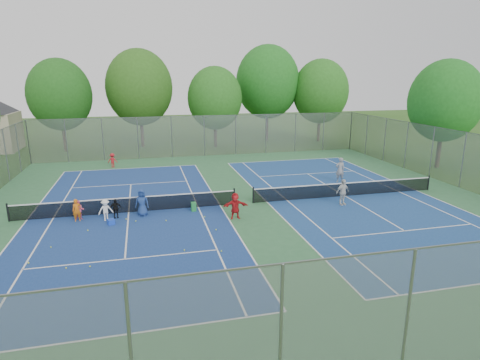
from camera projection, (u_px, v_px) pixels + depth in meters
name	position (u px, v px, depth m)	size (l,w,h in m)	color
ground	(244.00, 204.00, 25.20)	(120.00, 120.00, 0.00)	#2C541A
court_pad	(244.00, 204.00, 25.19)	(32.00, 32.00, 0.01)	#31693E
court_left	(129.00, 212.00, 23.59)	(10.97, 23.77, 0.01)	navy
court_right	(345.00, 196.00, 26.79)	(10.97, 23.77, 0.01)	navy
net_left	(128.00, 205.00, 23.48)	(12.87, 0.10, 0.91)	black
net_right	(346.00, 190.00, 26.68)	(12.87, 0.10, 0.91)	black
fence_north	(204.00, 136.00, 39.73)	(32.00, 0.10, 4.00)	gray
fence_south	(406.00, 325.00, 9.65)	(32.00, 0.10, 4.00)	gray
fence_east	(463.00, 160.00, 28.34)	(32.00, 0.10, 4.00)	gray
tree_nw	(60.00, 95.00, 41.19)	(6.40, 6.40, 9.58)	#443326
tree_nl	(139.00, 87.00, 43.79)	(7.20, 7.20, 10.69)	#443326
tree_nc	(215.00, 98.00, 44.03)	(6.00, 6.00, 8.85)	#443326
tree_nr	(268.00, 82.00, 48.03)	(7.60, 7.60, 11.42)	#443326
tree_ne	(321.00, 91.00, 47.79)	(6.60, 6.60, 9.77)	#443326
tree_side_e	(445.00, 101.00, 33.72)	(6.00, 6.00, 9.20)	#443326
ball_crate	(111.00, 222.00, 21.67)	(0.35, 0.35, 0.30)	blue
ball_hopper	(194.00, 207.00, 23.77)	(0.28, 0.28, 0.55)	green
student_a	(77.00, 210.00, 22.04)	(0.46, 0.31, 1.27)	orange
student_b	(79.00, 210.00, 22.29)	(0.55, 0.43, 1.12)	#FD6290
student_c	(106.00, 210.00, 22.14)	(0.80, 0.46, 1.24)	white
student_d	(115.00, 209.00, 22.56)	(0.66, 0.27, 1.13)	black
student_e	(142.00, 203.00, 22.87)	(0.77, 0.50, 1.58)	navy
student_f	(235.00, 206.00, 22.44)	(1.39, 0.44, 1.50)	red
child_far_baseline	(113.00, 160.00, 35.00)	(0.81, 0.47, 1.26)	red
instructor	(340.00, 170.00, 30.09)	(0.69, 0.46, 1.90)	gray
teen_court_b	(343.00, 192.00, 24.79)	(0.97, 0.40, 1.65)	silver
tennis_ball_0	(184.00, 250.00, 18.41)	(0.07, 0.07, 0.07)	#B9D331
tennis_ball_1	(166.00, 221.00, 22.16)	(0.07, 0.07, 0.07)	#D4E635
tennis_ball_2	(216.00, 230.00, 20.85)	(0.07, 0.07, 0.07)	#CFF138
tennis_ball_3	(126.00, 219.00, 22.40)	(0.07, 0.07, 0.07)	#C5D130
tennis_ball_4	(51.00, 247.00, 18.73)	(0.07, 0.07, 0.07)	#A5C32D
tennis_ball_5	(88.00, 231.00, 20.75)	(0.07, 0.07, 0.07)	#D4EB36
tennis_ball_6	(90.00, 267.00, 16.83)	(0.07, 0.07, 0.07)	#D2DE33
tennis_ball_7	(66.00, 268.00, 16.71)	(0.07, 0.07, 0.07)	yellow
tennis_ball_8	(29.00, 263.00, 17.16)	(0.07, 0.07, 0.07)	#CBE034
tennis_ball_9	(136.00, 221.00, 22.08)	(0.07, 0.07, 0.07)	#BAE334
tennis_ball_10	(221.00, 251.00, 18.31)	(0.07, 0.07, 0.07)	#ABCE2F
tennis_ball_11	(205.00, 217.00, 22.74)	(0.07, 0.07, 0.07)	#BAE134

